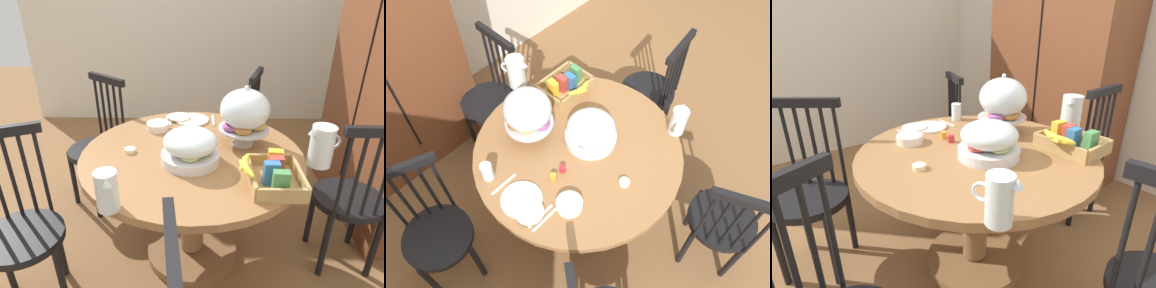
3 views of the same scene
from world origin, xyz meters
TOP-DOWN VIEW (x-y plane):
  - ground_plane at (0.00, 0.00)m, footprint 10.00×10.00m
  - wall_left at (-2.43, 0.36)m, footprint 0.06×4.32m
  - wooden_armoire at (-0.63, 1.50)m, footprint 1.18×0.60m
  - dining_table at (-0.13, 0.13)m, footprint 1.20×1.20m
  - windsor_chair_by_cabinet at (-0.09, 1.03)m, footprint 0.40×0.40m
  - windsor_chair_facing_door at (-0.96, 0.46)m, footprint 0.43×0.43m
  - windsor_chair_far_side at (-0.70, -0.57)m, footprint 0.47×0.47m
  - pastry_stand_with_dome at (-0.23, 0.42)m, footprint 0.28×0.28m
  - fruit_platter_covered at (-0.03, 0.12)m, footprint 0.30×0.30m
  - orange_juice_pitcher at (0.37, -0.20)m, footprint 0.17×0.09m
  - milk_pitcher at (-0.01, 0.77)m, footprint 0.12×0.20m
  - cereal_basket at (0.17, 0.50)m, footprint 0.32×0.30m
  - china_plate_large at (-0.57, 0.12)m, footprint 0.22×0.22m
  - china_plate_small at (-0.59, 0.04)m, footprint 0.15×0.15m
  - cereal_bowl at (-0.42, -0.09)m, footprint 0.14×0.14m
  - drinking_glass at (-0.59, 0.36)m, footprint 0.06×0.06m
  - butter_dish at (-0.12, -0.21)m, footprint 0.06×0.06m
  - jam_jar_strawberry at (-0.29, 0.09)m, footprint 0.04×0.04m
  - jam_jar_apricot at (-0.36, 0.09)m, footprint 0.04×0.04m
  - table_knife at (-0.56, -0.02)m, footprint 0.17×0.02m
  - dinner_fork at (-0.56, -0.05)m, footprint 0.17×0.02m
  - soup_spoon at (-0.57, 0.26)m, footprint 0.17×0.02m

SIDE VIEW (x-z plane):
  - ground_plane at x=0.00m, z-range 0.00..0.00m
  - windsor_chair_by_cabinet at x=-0.09m, z-range -0.03..0.94m
  - windsor_chair_facing_door at x=-0.96m, z-range -0.03..0.94m
  - windsor_chair_far_side at x=-0.70m, z-range -0.03..0.94m
  - dining_table at x=-0.13m, z-range 0.16..0.90m
  - table_knife at x=-0.56m, z-range 0.74..0.75m
  - dinner_fork at x=-0.56m, z-range 0.74..0.75m
  - soup_spoon at x=-0.57m, z-range 0.74..0.75m
  - china_plate_large at x=-0.57m, z-range 0.74..0.75m
  - butter_dish at x=-0.12m, z-range 0.74..0.76m
  - china_plate_small at x=-0.59m, z-range 0.75..0.76m
  - jam_jar_strawberry at x=-0.29m, z-range 0.74..0.78m
  - jam_jar_apricot at x=-0.36m, z-range 0.74..0.78m
  - cereal_bowl at x=-0.42m, z-range 0.74..0.78m
  - cereal_basket at x=0.17m, z-range 0.73..0.85m
  - drinking_glass at x=-0.59m, z-range 0.74..0.85m
  - orange_juice_pitcher at x=0.37m, z-range 0.73..0.91m
  - fruit_platter_covered at x=-0.03m, z-range 0.74..0.92m
  - milk_pitcher at x=-0.01m, z-range 0.73..0.94m
  - pastry_stand_with_dome at x=-0.23m, z-range 0.76..1.11m
  - wooden_armoire at x=-0.63m, z-range 0.00..1.96m
  - wall_left at x=-2.43m, z-range 0.00..2.60m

